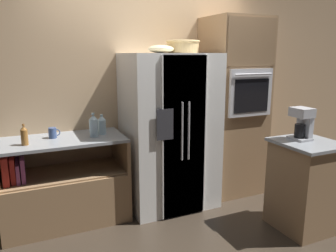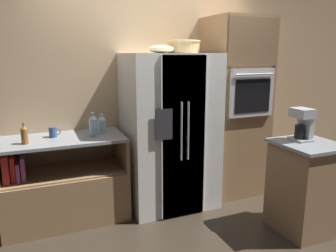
{
  "view_description": "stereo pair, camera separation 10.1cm",
  "coord_description": "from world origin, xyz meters",
  "px_view_note": "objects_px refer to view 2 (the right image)",
  "views": [
    {
      "loc": [
        -1.36,
        -3.22,
        1.73
      ],
      "look_at": [
        0.06,
        -0.03,
        0.95
      ],
      "focal_mm": 35.0,
      "sensor_mm": 36.0,
      "label": 1
    },
    {
      "loc": [
        -1.27,
        -3.26,
        1.73
      ],
      "look_at": [
        0.06,
        -0.03,
        0.95
      ],
      "focal_mm": 35.0,
      "sensor_mm": 36.0,
      "label": 2
    }
  ],
  "objects_px": {
    "bottle_short": "(93,125)",
    "coffee_maker": "(303,123)",
    "refrigerator": "(170,131)",
    "bottle_wide": "(102,124)",
    "bottle_tall": "(24,135)",
    "wall_oven": "(235,107)",
    "wicker_basket": "(184,46)",
    "fruit_bowl": "(161,49)",
    "mug": "(53,132)"
  },
  "relations": [
    {
      "from": "wall_oven",
      "to": "mug",
      "type": "distance_m",
      "value": 2.13
    },
    {
      "from": "bottle_short",
      "to": "mug",
      "type": "relative_size",
      "value": 2.13
    },
    {
      "from": "bottle_wide",
      "to": "refrigerator",
      "type": "bearing_deg",
      "value": -6.93
    },
    {
      "from": "bottle_tall",
      "to": "coffee_maker",
      "type": "xyz_separation_m",
      "value": [
        2.48,
        -0.93,
        0.09
      ]
    },
    {
      "from": "refrigerator",
      "to": "wall_oven",
      "type": "distance_m",
      "value": 0.91
    },
    {
      "from": "mug",
      "to": "bottle_wide",
      "type": "bearing_deg",
      "value": -4.24
    },
    {
      "from": "bottle_tall",
      "to": "bottle_short",
      "type": "xyz_separation_m",
      "value": [
        0.65,
        0.06,
        0.02
      ]
    },
    {
      "from": "fruit_bowl",
      "to": "bottle_short",
      "type": "bearing_deg",
      "value": 177.91
    },
    {
      "from": "wicker_basket",
      "to": "bottle_wide",
      "type": "bearing_deg",
      "value": 178.16
    },
    {
      "from": "wall_oven",
      "to": "bottle_wide",
      "type": "height_order",
      "value": "wall_oven"
    },
    {
      "from": "wall_oven",
      "to": "bottle_short",
      "type": "relative_size",
      "value": 8.69
    },
    {
      "from": "bottle_short",
      "to": "fruit_bowl",
      "type": "bearing_deg",
      "value": -2.09
    },
    {
      "from": "refrigerator",
      "to": "bottle_tall",
      "type": "xyz_separation_m",
      "value": [
        -1.5,
        -0.04,
        0.12
      ]
    },
    {
      "from": "wicker_basket",
      "to": "mug",
      "type": "relative_size",
      "value": 3.23
    },
    {
      "from": "bottle_tall",
      "to": "bottle_wide",
      "type": "distance_m",
      "value": 0.77
    },
    {
      "from": "fruit_bowl",
      "to": "bottle_tall",
      "type": "bearing_deg",
      "value": -178.71
    },
    {
      "from": "bottle_short",
      "to": "bottle_tall",
      "type": "bearing_deg",
      "value": -174.9
    },
    {
      "from": "wicker_basket",
      "to": "mug",
      "type": "distance_m",
      "value": 1.67
    },
    {
      "from": "bottle_wide",
      "to": "bottle_short",
      "type": "bearing_deg",
      "value": -144.28
    },
    {
      "from": "wall_oven",
      "to": "bottle_tall",
      "type": "height_order",
      "value": "wall_oven"
    },
    {
      "from": "wicker_basket",
      "to": "mug",
      "type": "height_order",
      "value": "wicker_basket"
    },
    {
      "from": "refrigerator",
      "to": "coffee_maker",
      "type": "distance_m",
      "value": 1.39
    },
    {
      "from": "refrigerator",
      "to": "wall_oven",
      "type": "relative_size",
      "value": 0.81
    },
    {
      "from": "bottle_tall",
      "to": "wicker_basket",
      "type": "bearing_deg",
      "value": 3.46
    },
    {
      "from": "wicker_basket",
      "to": "coffee_maker",
      "type": "xyz_separation_m",
      "value": [
        0.79,
        -1.03,
        -0.73
      ]
    },
    {
      "from": "wicker_basket",
      "to": "mug",
      "type": "bearing_deg",
      "value": 177.33
    },
    {
      "from": "fruit_bowl",
      "to": "bottle_wide",
      "type": "height_order",
      "value": "fruit_bowl"
    },
    {
      "from": "bottle_wide",
      "to": "mug",
      "type": "distance_m",
      "value": 0.5
    },
    {
      "from": "wall_oven",
      "to": "wicker_basket",
      "type": "xyz_separation_m",
      "value": [
        -0.7,
        0.01,
        0.73
      ]
    },
    {
      "from": "bottle_tall",
      "to": "bottle_short",
      "type": "height_order",
      "value": "bottle_short"
    },
    {
      "from": "fruit_bowl",
      "to": "bottle_wide",
      "type": "relative_size",
      "value": 1.31
    },
    {
      "from": "wicker_basket",
      "to": "coffee_maker",
      "type": "distance_m",
      "value": 1.49
    },
    {
      "from": "refrigerator",
      "to": "bottle_wide",
      "type": "distance_m",
      "value": 0.76
    },
    {
      "from": "bottle_short",
      "to": "bottle_wide",
      "type": "xyz_separation_m",
      "value": [
        0.1,
        0.07,
        -0.01
      ]
    },
    {
      "from": "bottle_short",
      "to": "coffee_maker",
      "type": "height_order",
      "value": "coffee_maker"
    },
    {
      "from": "fruit_bowl",
      "to": "coffee_maker",
      "type": "relative_size",
      "value": 0.87
    },
    {
      "from": "refrigerator",
      "to": "fruit_bowl",
      "type": "xyz_separation_m",
      "value": [
        -0.11,
        -0.01,
        0.91
      ]
    },
    {
      "from": "bottle_wide",
      "to": "coffee_maker",
      "type": "bearing_deg",
      "value": -31.49
    },
    {
      "from": "wall_oven",
      "to": "wicker_basket",
      "type": "height_order",
      "value": "wall_oven"
    },
    {
      "from": "bottle_tall",
      "to": "bottle_short",
      "type": "relative_size",
      "value": 0.82
    },
    {
      "from": "bottle_short",
      "to": "coffee_maker",
      "type": "bearing_deg",
      "value": -28.27
    },
    {
      "from": "bottle_tall",
      "to": "bottle_wide",
      "type": "xyz_separation_m",
      "value": [
        0.76,
        0.13,
        0.01
      ]
    },
    {
      "from": "refrigerator",
      "to": "fruit_bowl",
      "type": "relative_size",
      "value": 6.29
    },
    {
      "from": "coffee_maker",
      "to": "bottle_short",
      "type": "bearing_deg",
      "value": 151.73
    },
    {
      "from": "wicker_basket",
      "to": "bottle_wide",
      "type": "xyz_separation_m",
      "value": [
        -0.93,
        0.03,
        -0.81
      ]
    },
    {
      "from": "refrigerator",
      "to": "bottle_short",
      "type": "bearing_deg",
      "value": 178.87
    },
    {
      "from": "wall_oven",
      "to": "bottle_tall",
      "type": "xyz_separation_m",
      "value": [
        -2.39,
        -0.1,
        -0.09
      ]
    },
    {
      "from": "bottle_short",
      "to": "bottle_wide",
      "type": "relative_size",
      "value": 1.17
    },
    {
      "from": "wicker_basket",
      "to": "fruit_bowl",
      "type": "distance_m",
      "value": 0.31
    },
    {
      "from": "fruit_bowl",
      "to": "wall_oven",
      "type": "bearing_deg",
      "value": 3.76
    }
  ]
}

